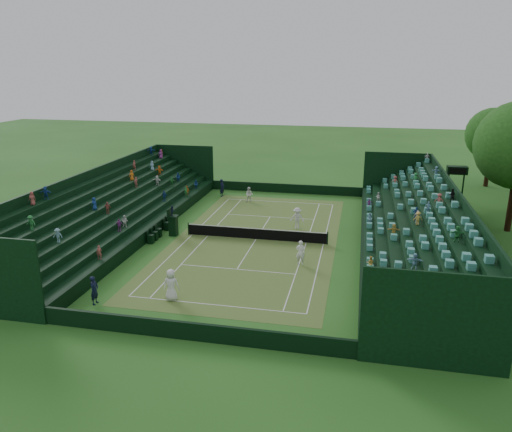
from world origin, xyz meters
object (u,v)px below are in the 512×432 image
object	(u,v)px
tennis_net	(256,233)
player_near_west	(171,285)
player_far_west	(249,195)
player_far_east	(297,218)
player_near_east	(300,253)
umpire_chair	(173,223)

from	to	relation	value
tennis_net	player_near_west	world-z (taller)	player_near_west
player_near_west	player_far_west	distance (m)	22.95
player_far_west	player_far_east	world-z (taller)	player_far_east
tennis_net	player_near_west	distance (m)	12.08
player_near_east	player_far_east	world-z (taller)	player_far_east
umpire_chair	player_far_east	world-z (taller)	umpire_chair
player_near_east	player_far_east	size ratio (longest dim) A/B	0.96
tennis_net	player_near_east	size ratio (longest dim) A/B	6.42
player_near_west	player_far_west	xyz separation A→B (m)	(-0.36, 22.95, -0.20)
player_near_east	player_near_west	bearing A→B (deg)	50.28
player_near_west	player_far_east	distance (m)	16.27
tennis_net	player_far_east	bearing A→B (deg)	50.33
tennis_net	player_near_east	world-z (taller)	player_near_east
umpire_chair	player_far_east	size ratio (longest dim) A/B	1.35
tennis_net	player_far_west	size ratio (longest dim) A/B	7.35
tennis_net	umpire_chair	size ratio (longest dim) A/B	4.58
umpire_chair	player_near_east	size ratio (longest dim) A/B	1.40
player_near_west	player_near_east	size ratio (longest dim) A/B	1.09
player_far_west	tennis_net	bearing A→B (deg)	-75.65
umpire_chair	player_near_west	size ratio (longest dim) A/B	1.29
player_far_west	player_near_west	bearing A→B (deg)	-90.17
player_near_east	player_far_west	world-z (taller)	player_near_east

